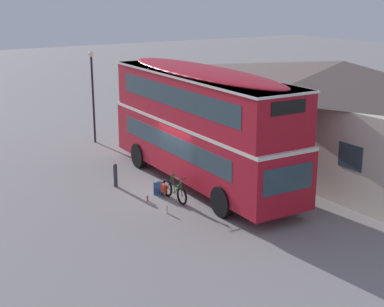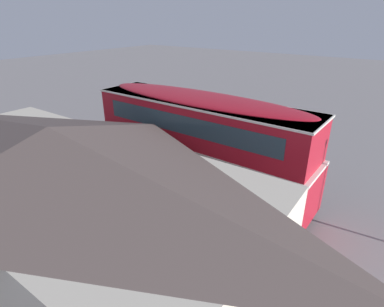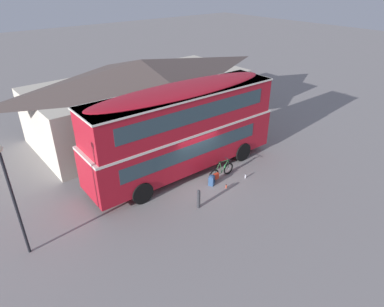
{
  "view_description": "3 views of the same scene",
  "coord_description": "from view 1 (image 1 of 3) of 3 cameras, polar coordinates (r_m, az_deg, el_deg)",
  "views": [
    {
      "loc": [
        18.51,
        -10.86,
        7.63
      ],
      "look_at": [
        2.01,
        -0.62,
        2.04
      ],
      "focal_mm": 53.02,
      "sensor_mm": 36.0,
      "label": 1
    },
    {
      "loc": [
        -7.49,
        11.99,
        7.89
      ],
      "look_at": [
        0.74,
        0.66,
        1.65
      ],
      "focal_mm": 28.98,
      "sensor_mm": 36.0,
      "label": 2
    },
    {
      "loc": [
        -9.72,
        -11.68,
        9.69
      ],
      "look_at": [
        -0.69,
        -0.55,
        1.94
      ],
      "focal_mm": 31.43,
      "sensor_mm": 36.0,
      "label": 3
    }
  ],
  "objects": [
    {
      "name": "ground_plane",
      "position": [
        22.78,
        -1.34,
        -3.52
      ],
      "size": [
        120.0,
        120.0,
        0.0
      ],
      "primitive_type": "plane",
      "color": "gray"
    },
    {
      "name": "double_decker_bus",
      "position": [
        22.55,
        0.92,
        3.29
      ],
      "size": [
        10.84,
        2.8,
        4.79
      ],
      "color": "black",
      "rests_on": "ground"
    },
    {
      "name": "touring_bicycle",
      "position": [
        21.42,
        -1.91,
        -3.76
      ],
      "size": [
        1.75,
        0.47,
        1.03
      ],
      "color": "black",
      "rests_on": "ground"
    },
    {
      "name": "backpack_on_ground",
      "position": [
        22.03,
        -3.36,
        -3.44
      ],
      "size": [
        0.41,
        0.39,
        0.55
      ],
      "color": "#2D4C7A",
      "rests_on": "ground"
    },
    {
      "name": "water_bottle_red_squeeze",
      "position": [
        21.47,
        -4.51,
        -4.54
      ],
      "size": [
        0.07,
        0.07,
        0.21
      ],
      "color": "#D84C33",
      "rests_on": "ground"
    },
    {
      "name": "water_bottle_clear_plastic",
      "position": [
        20.28,
        -2.54,
        -5.69
      ],
      "size": [
        0.07,
        0.07,
        0.26
      ],
      "color": "silver",
      "rests_on": "ground"
    },
    {
      "name": "pub_building",
      "position": [
        25.48,
        14.66,
        3.75
      ],
      "size": [
        14.84,
        7.0,
        4.77
      ],
      "color": "beige",
      "rests_on": "ground"
    },
    {
      "name": "street_lamp",
      "position": [
        29.49,
        -9.97,
        6.6
      ],
      "size": [
        0.28,
        0.28,
        4.71
      ],
      "color": "black",
      "rests_on": "ground"
    },
    {
      "name": "kerb_bollard",
      "position": [
        23.02,
        -7.71,
        -2.14
      ],
      "size": [
        0.16,
        0.16,
        0.97
      ],
      "color": "#333338",
      "rests_on": "ground"
    }
  ]
}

